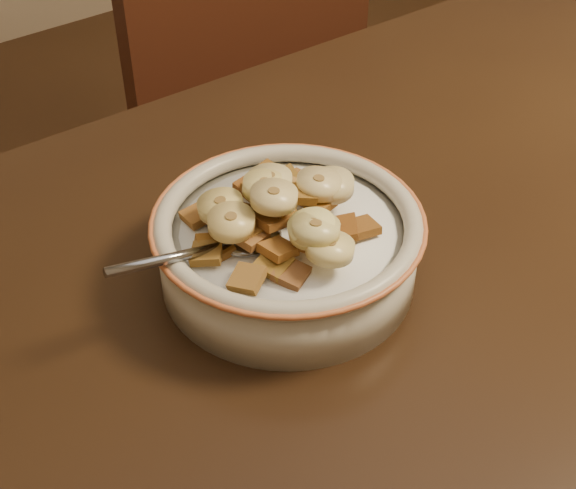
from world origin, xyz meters
TOP-DOWN VIEW (x-y plane):
  - chair at (0.12, 0.57)m, footprint 0.44×0.44m
  - cereal_bowl at (-0.27, 0.18)m, footprint 0.18×0.18m
  - milk at (-0.27, 0.18)m, footprint 0.15×0.15m
  - spoon at (-0.30, 0.18)m, footprint 0.05×0.04m
  - cereal_square_0 at (-0.32, 0.19)m, footprint 0.02×0.02m
  - cereal_square_1 at (-0.25, 0.21)m, footprint 0.02×0.02m
  - cereal_square_2 at (-0.31, 0.22)m, footprint 0.02×0.02m
  - cereal_square_3 at (-0.28, 0.18)m, footprint 0.03×0.03m
  - cereal_square_4 at (-0.27, 0.22)m, footprint 0.02×0.02m
  - cereal_square_5 at (-0.27, 0.19)m, footprint 0.02×0.02m
  - cereal_square_6 at (-0.24, 0.21)m, footprint 0.03×0.03m
  - cereal_square_7 at (-0.33, 0.15)m, footprint 0.03×0.03m
  - cereal_square_8 at (-0.33, 0.18)m, footprint 0.03×0.03m
  - cereal_square_9 at (-0.29, 0.17)m, footprint 0.02×0.02m
  - cereal_square_10 at (-0.30, 0.18)m, footprint 0.02×0.02m
  - cereal_square_11 at (-0.25, 0.17)m, footprint 0.03×0.02m
  - cereal_square_12 at (-0.27, 0.22)m, footprint 0.03×0.03m
  - cereal_square_13 at (-0.25, 0.21)m, footprint 0.02×0.02m
  - cereal_square_14 at (-0.31, 0.17)m, footprint 0.02×0.03m
  - cereal_square_15 at (-0.25, 0.23)m, footprint 0.02×0.02m
  - cereal_square_16 at (-0.25, 0.15)m, footprint 0.03×0.03m
  - cereal_square_17 at (-0.30, 0.14)m, footprint 0.03×0.03m
  - cereal_square_18 at (-0.32, 0.19)m, footprint 0.03×0.03m
  - cereal_square_19 at (-0.28, 0.18)m, footprint 0.03×0.03m
  - cereal_square_20 at (-0.30, 0.18)m, footprint 0.03×0.03m
  - cereal_square_21 at (-0.26, 0.18)m, footprint 0.03×0.03m
  - cereal_square_22 at (-0.23, 0.14)m, footprint 0.02×0.02m
  - cereal_square_23 at (-0.30, 0.21)m, footprint 0.03×0.03m
  - cereal_square_24 at (-0.30, 0.15)m, footprint 0.02×0.02m
  - cereal_square_25 at (-0.29, 0.18)m, footprint 0.03×0.03m
  - cereal_square_26 at (-0.28, 0.18)m, footprint 0.03×0.03m
  - cereal_square_27 at (-0.26, 0.15)m, footprint 0.03×0.03m
  - cereal_square_28 at (-0.25, 0.20)m, footprint 0.03×0.03m
  - cereal_square_29 at (-0.28, 0.14)m, footprint 0.03×0.03m
  - cereal_square_30 at (-0.26, 0.21)m, footprint 0.03×0.03m
  - cereal_square_31 at (-0.30, 0.15)m, footprint 0.03×0.03m
  - banana_slice_0 at (-0.24, 0.18)m, footprint 0.04×0.04m
  - banana_slice_1 at (-0.31, 0.20)m, footprint 0.03×0.03m
  - banana_slice_2 at (-0.28, 0.14)m, footprint 0.04×0.04m
  - banana_slice_3 at (-0.27, 0.20)m, footprint 0.04×0.04m
  - banana_slice_4 at (-0.28, 0.13)m, footprint 0.04×0.04m
  - banana_slice_5 at (-0.31, 0.18)m, footprint 0.04×0.04m
  - banana_slice_6 at (-0.23, 0.18)m, footprint 0.04×0.04m
  - banana_slice_7 at (-0.28, 0.14)m, footprint 0.04×0.04m
  - banana_slice_8 at (-0.28, 0.17)m, footprint 0.04×0.04m
  - banana_slice_9 at (-0.28, 0.19)m, footprint 0.04×0.04m

SIDE VIEW (x-z plane):
  - chair at x=0.12m, z-range 0.00..0.94m
  - cereal_bowl at x=-0.27m, z-range 0.75..0.79m
  - milk at x=-0.27m, z-range 0.79..0.79m
  - spoon at x=-0.30m, z-range 0.79..0.80m
  - cereal_square_0 at x=-0.32m, z-range 0.79..0.80m
  - cereal_square_17 at x=-0.30m, z-range 0.79..0.80m
  - cereal_square_18 at x=-0.32m, z-range 0.79..0.80m
  - cereal_square_22 at x=-0.23m, z-range 0.79..0.80m
  - cereal_square_15 at x=-0.25m, z-range 0.79..0.81m
  - cereal_square_2 at x=-0.31m, z-range 0.79..0.80m
  - cereal_square_7 at x=-0.33m, z-range 0.79..0.81m
  - cereal_square_8 at x=-0.33m, z-range 0.80..0.81m
  - cereal_square_31 at x=-0.30m, z-range 0.80..0.81m
  - cereal_square_4 at x=-0.27m, z-range 0.80..0.81m
  - cereal_square_6 at x=-0.24m, z-range 0.80..0.81m
  - cereal_square_13 at x=-0.25m, z-range 0.80..0.81m
  - cereal_square_16 at x=-0.25m, z-range 0.80..0.81m
  - cereal_square_1 at x=-0.25m, z-range 0.80..0.81m
  - cereal_square_12 at x=-0.27m, z-range 0.80..0.81m
  - cereal_square_24 at x=-0.30m, z-range 0.80..0.81m
  - cereal_square_23 at x=-0.30m, z-range 0.80..0.81m
  - cereal_square_27 at x=-0.26m, z-range 0.80..0.81m
  - cereal_square_29 at x=-0.28m, z-range 0.80..0.81m
  - cereal_square_28 at x=-0.25m, z-range 0.80..0.82m
  - cereal_square_11 at x=-0.25m, z-range 0.80..0.81m
  - cereal_square_10 at x=-0.30m, z-range 0.80..0.81m
  - cereal_square_14 at x=-0.31m, z-range 0.80..0.81m
  - cereal_square_20 at x=-0.30m, z-range 0.80..0.82m
  - cereal_square_30 at x=-0.26m, z-range 0.80..0.82m
  - cereal_square_25 at x=-0.29m, z-range 0.81..0.82m
  - cereal_square_26 at x=-0.28m, z-range 0.81..0.82m
  - banana_slice_4 at x=-0.28m, z-range 0.81..0.82m
  - cereal_square_9 at x=-0.29m, z-range 0.81..0.82m
  - cereal_square_3 at x=-0.28m, z-range 0.81..0.82m
  - banana_slice_1 at x=-0.31m, z-range 0.81..0.82m
  - banana_slice_6 at x=-0.23m, z-range 0.81..0.82m
  - cereal_square_5 at x=-0.27m, z-range 0.81..0.82m
  - cereal_square_21 at x=-0.26m, z-range 0.81..0.82m
  - cereal_square_19 at x=-0.28m, z-range 0.81..0.82m
  - banana_slice_5 at x=-0.31m, z-range 0.81..0.83m
  - banana_slice_0 at x=-0.24m, z-range 0.81..0.83m
  - banana_slice_7 at x=-0.28m, z-range 0.81..0.83m
  - banana_slice_2 at x=-0.28m, z-range 0.81..0.83m
  - banana_slice_3 at x=-0.27m, z-range 0.82..0.83m
  - banana_slice_9 at x=-0.28m, z-range 0.82..0.83m
  - banana_slice_8 at x=-0.28m, z-range 0.82..0.84m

